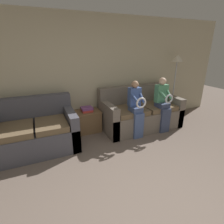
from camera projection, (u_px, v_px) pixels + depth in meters
The scene contains 8 objects.
wall_back at pixel (84, 75), 3.95m from camera, with size 7.77×0.06×2.55m.
couch_main at pixel (140, 113), 4.28m from camera, with size 1.88×0.91×0.97m.
couch_side at pixel (36, 132), 3.33m from camera, with size 1.50×0.94×0.96m.
child_left_seated at pixel (136, 107), 3.70m from camera, with size 0.26×0.36×1.21m.
child_right_seated at pixel (163, 103), 3.96m from camera, with size 0.29×0.37×1.23m.
side_shelf at pixel (87, 121), 4.05m from camera, with size 0.60×0.44×0.49m.
book_stack at pixel (87, 109), 3.96m from camera, with size 0.25×0.25×0.09m.
floor_lamp at pixel (177, 66), 4.52m from camera, with size 0.30×0.30×1.69m.
Camera 1 is at (-1.02, -0.99, 1.87)m, focal length 28.00 mm.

